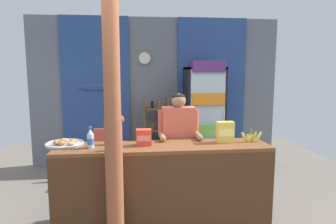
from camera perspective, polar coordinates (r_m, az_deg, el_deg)
The scene contains 15 objects.
ground_plane at distance 4.49m, azimuth -0.52°, elevation -16.28°, with size 7.26×7.26×0.00m, color slate.
back_wall_curtained at distance 5.82m, azimuth -2.24°, elevation 4.21°, with size 4.83×0.22×2.86m.
stall_counter at distance 3.48m, azimuth -0.72°, elevation -13.14°, with size 2.50×0.54×0.98m.
timber_post at distance 2.95m, azimuth -10.64°, elevation -2.21°, with size 0.20×0.18×2.77m.
drink_fridge at distance 5.41m, azimuth 7.07°, elevation 0.01°, with size 0.69×0.63×2.02m.
bottle_shelf_rack at distance 5.54m, azimuth -2.37°, elevation -3.91°, with size 0.48×0.28×1.36m.
plastic_lawn_chair at distance 5.14m, azimuth -11.94°, elevation -7.43°, with size 0.45×0.45×0.86m.
shopkeeper at distance 3.90m, azimuth 2.04°, elevation -4.76°, with size 0.54×0.42×1.55m.
soda_bottle_orange_soda at distance 3.54m, azimuth -9.78°, elevation -4.19°, with size 0.10×0.10×0.29m.
soda_bottle_cola at distance 3.27m, azimuth -11.00°, elevation -5.92°, with size 0.07×0.07×0.20m.
soda_bottle_water at distance 3.43m, azimuth -14.82°, elevation -5.05°, with size 0.08×0.08×0.25m.
snack_box_crackers at distance 3.45m, azimuth -4.73°, elevation -4.92°, with size 0.17×0.13×0.19m.
snack_box_instant_noodle at distance 3.65m, azimuth 11.04°, elevation -3.82°, with size 0.21×0.11×0.25m.
pastry_tray at distance 3.67m, azimuth -19.36°, elevation -5.75°, with size 0.44×0.44×0.07m.
banana_bunch at distance 3.75m, azimuth 15.91°, elevation -4.67°, with size 0.28×0.07×0.16m.
Camera 1 is at (-0.41, -2.95, 1.84)m, focal length 31.39 mm.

